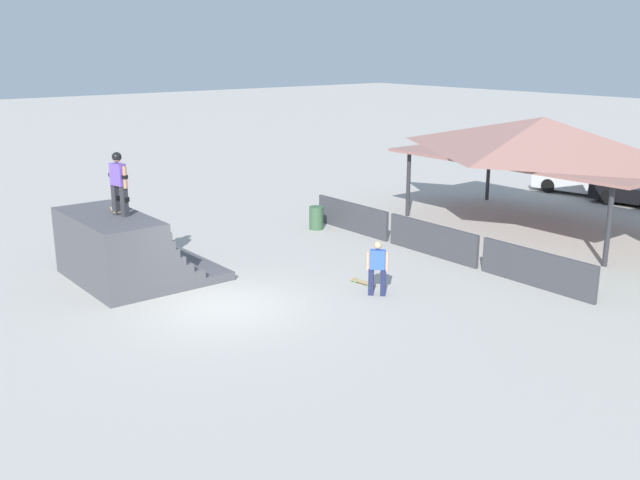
{
  "coord_description": "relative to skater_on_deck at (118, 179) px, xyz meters",
  "views": [
    {
      "loc": [
        15.24,
        -8.83,
        6.61
      ],
      "look_at": [
        -0.52,
        3.63,
        1.09
      ],
      "focal_mm": 40.0,
      "sensor_mm": 36.0,
      "label": 1
    }
  ],
  "objects": [
    {
      "name": "quarter_pipe_ramp",
      "position": [
        -0.24,
        0.06,
        -2.15
      ],
      "size": [
        4.05,
        3.79,
        1.98
      ],
      "color": "#4C4C51",
      "rests_on": "ground"
    },
    {
      "name": "skateboard_on_ground",
      "position": [
        4.33,
        5.25,
        -2.95
      ],
      "size": [
        0.82,
        0.33,
        0.09
      ],
      "rotation": [
        0.0,
        0.0,
        3.31
      ],
      "color": "green",
      "rests_on": "ground"
    },
    {
      "name": "barrier_fence",
      "position": [
        3.58,
        8.92,
        -2.48
      ],
      "size": [
        11.68,
        0.12,
        1.05
      ],
      "color": "#3D3D42",
      "rests_on": "ground"
    },
    {
      "name": "skater_on_deck",
      "position": [
        0.0,
        0.0,
        0.0
      ],
      "size": [
        0.77,
        0.36,
        1.79
      ],
      "rotation": [
        0.0,
        0.0,
        0.26
      ],
      "color": "#2D2D33",
      "rests_on": "quarter_pipe_ramp"
    },
    {
      "name": "pavilion_shelter",
      "position": [
        3.44,
        14.7,
        0.31
      ],
      "size": [
        10.05,
        5.8,
        4.1
      ],
      "color": "#2D2D33",
      "rests_on": "ground"
    },
    {
      "name": "skateboard_on_deck",
      "position": [
        -0.47,
        0.03,
        -0.97
      ],
      "size": [
        0.84,
        0.4,
        0.09
      ],
      "rotation": [
        0.0,
        0.0,
        -0.25
      ],
      "color": "silver",
      "rests_on": "quarter_pipe_ramp"
    },
    {
      "name": "bystander_walking",
      "position": [
        5.3,
        4.92,
        -2.16
      ],
      "size": [
        0.52,
        0.48,
        1.52
      ],
      "rotation": [
        0.0,
        0.0,
        3.87
      ],
      "color": "#1E2347",
      "rests_on": "ground"
    },
    {
      "name": "parked_car_white",
      "position": [
        0.99,
        21.61,
        -2.4
      ],
      "size": [
        4.39,
        2.41,
        1.27
      ],
      "rotation": [
        0.0,
        0.0,
        0.19
      ],
      "color": "silver",
      "rests_on": "ground"
    },
    {
      "name": "trash_bin",
      "position": [
        -1.42,
        8.08,
        -2.58
      ],
      "size": [
        0.52,
        0.52,
        0.85
      ],
      "primitive_type": "cylinder",
      "color": "#385B3D",
      "rests_on": "ground"
    },
    {
      "name": "ground_plane",
      "position": [
        3.49,
        1.15,
        -3.0
      ],
      "size": [
        160.0,
        160.0,
        0.0
      ],
      "primitive_type": "plane",
      "color": "#ADA8A0"
    }
  ]
}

